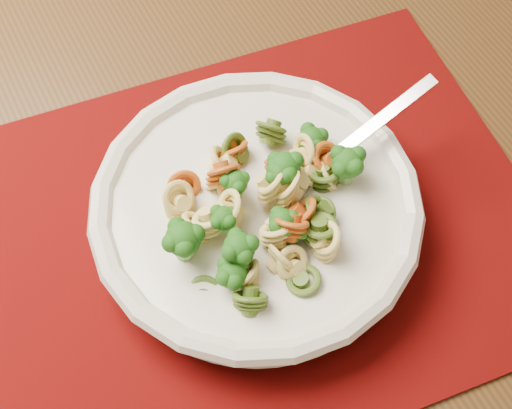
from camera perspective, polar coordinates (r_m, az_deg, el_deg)
dining_table at (r=0.78m, az=-3.29°, el=2.43°), size 1.32×0.87×0.69m
placemat at (r=0.62m, az=-0.11°, el=-2.01°), size 0.55×0.45×0.00m
pasta_bowl at (r=0.60m, az=-0.00°, el=-0.43°), size 0.28×0.28×0.05m
pasta_broccoli_heap at (r=0.58m, az=0.00°, el=0.30°), size 0.24×0.24×0.06m
fork at (r=0.60m, az=4.03°, el=2.13°), size 0.18×0.03×0.08m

